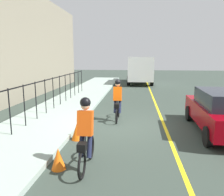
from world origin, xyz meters
name	(u,v)px	position (x,y,z in m)	size (l,w,h in m)	color
ground_plane	(125,125)	(0.00, 0.00, 0.00)	(80.00, 80.00, 0.00)	#323D36
lane_line_centre	(164,126)	(0.00, -1.60, 0.00)	(36.00, 0.12, 0.01)	yellow
sidewalk	(46,121)	(0.00, 3.40, 0.07)	(40.00, 3.20, 0.15)	#92A59B
iron_fence	(45,91)	(1.00, 3.80, 1.23)	(14.17, 0.04, 1.60)	black
cyclist_lead	(118,100)	(0.60, 0.37, 0.91)	(1.71, 0.36, 1.83)	black
cyclist_follow	(86,134)	(-3.86, 0.78, 0.91)	(1.71, 0.36, 1.83)	black
patrol_sedan	(222,111)	(-0.58, -3.58, 0.82)	(4.45, 2.01, 1.58)	maroon
box_truck_background	(140,69)	(14.97, -0.78, 1.55)	(6.74, 2.60, 2.78)	silver
traffic_cone_near	(58,159)	(-3.93, 1.47, 0.28)	(0.36, 0.36, 0.55)	orange
traffic_cone_far	(77,132)	(-1.89, 1.54, 0.28)	(0.36, 0.36, 0.55)	#ED5B0C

